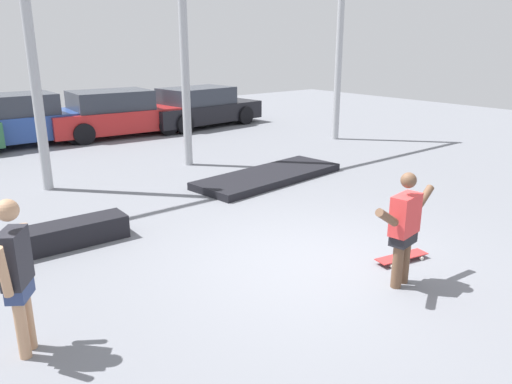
{
  "coord_description": "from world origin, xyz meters",
  "views": [
    {
      "loc": [
        -4.55,
        -4.38,
        2.95
      ],
      "look_at": [
        0.17,
        1.46,
        0.66
      ],
      "focal_mm": 35.0,
      "sensor_mm": 36.0,
      "label": 1
    }
  ],
  "objects": [
    {
      "name": "ground_plane",
      "position": [
        0.0,
        0.0,
        0.0
      ],
      "size": [
        36.0,
        36.0,
        0.0
      ],
      "primitive_type": "plane",
      "color": "slate"
    },
    {
      "name": "skateboard",
      "position": [
        1.02,
        -0.71,
        0.06
      ],
      "size": [
        0.82,
        0.36,
        0.08
      ],
      "rotation": [
        0.0,
        0.0,
        -0.2
      ],
      "color": "red",
      "rests_on": "ground_plane"
    },
    {
      "name": "bystander",
      "position": [
        -3.63,
        0.33,
        0.88
      ],
      "size": [
        0.45,
        0.6,
        1.59
      ],
      "rotation": [
        0.0,
        0.0,
        4.11
      ],
      "color": "tan",
      "rests_on": "ground_plane"
    },
    {
      "name": "skateboarder",
      "position": [
        0.41,
        -1.11,
        0.79
      ],
      "size": [
        1.37,
        0.3,
        1.46
      ],
      "rotation": [
        0.0,
        0.0,
        0.15
      ],
      "color": "brown",
      "rests_on": "ground_plane"
    },
    {
      "name": "parked_car_blue",
      "position": [
        -0.89,
        11.05,
        0.71
      ],
      "size": [
        4.23,
        1.92,
        1.48
      ],
      "rotation": [
        0.0,
        0.0,
        -0.02
      ],
      "color": "#284793",
      "rests_on": "ground_plane"
    },
    {
      "name": "canopy_support_right",
      "position": [
        4.34,
        5.98,
        3.85
      ],
      "size": [
        5.5,
        0.2,
        6.39
      ],
      "color": "#A5A8AD",
      "rests_on": "ground_plane"
    },
    {
      "name": "parked_car_red",
      "position": [
        1.95,
        10.78,
        0.68
      ],
      "size": [
        4.43,
        2.25,
        1.43
      ],
      "rotation": [
        0.0,
        0.0,
        -0.08
      ],
      "color": "red",
      "rests_on": "ground_plane"
    },
    {
      "name": "manual_pad",
      "position": [
        2.33,
        3.68,
        0.08
      ],
      "size": [
        3.64,
        1.62,
        0.16
      ],
      "primitive_type": "cube",
      "rotation": [
        0.0,
        0.0,
        0.11
      ],
      "color": "black",
      "rests_on": "ground_plane"
    },
    {
      "name": "parked_car_black",
      "position": [
        5.03,
        10.64,
        0.66
      ],
      "size": [
        4.55,
        2.2,
        1.36
      ],
      "rotation": [
        0.0,
        0.0,
        0.1
      ],
      "color": "black",
      "rests_on": "ground_plane"
    },
    {
      "name": "grind_box",
      "position": [
        -2.62,
        2.77,
        0.18
      ],
      "size": [
        2.24,
        0.58,
        0.35
      ],
      "primitive_type": "cube",
      "rotation": [
        0.0,
        0.0,
        -0.04
      ],
      "color": "black",
      "rests_on": "ground_plane"
    }
  ]
}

